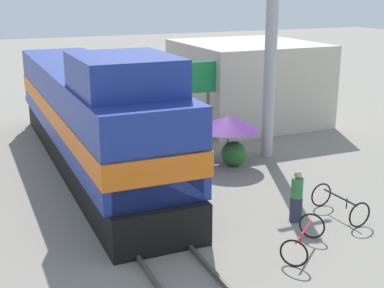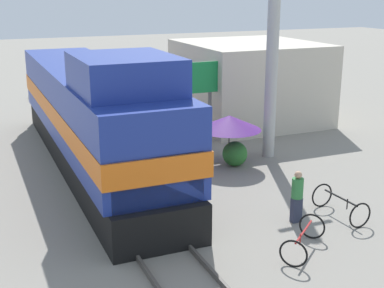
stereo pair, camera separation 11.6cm
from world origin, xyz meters
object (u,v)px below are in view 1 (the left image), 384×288
Objects in this scene: utility_pole at (271,53)px; person_bystander at (297,195)px; bicycle_spare at (303,238)px; billboard_sign at (208,83)px; locomotive at (93,117)px; vendor_umbrella at (228,122)px; bicycle at (340,204)px.

person_bystander is (-2.56, -5.86, -3.34)m from utility_pole.
person_bystander is 1.94m from bicycle_spare.
person_bystander is (-1.26, -8.78, -1.80)m from billboard_sign.
utility_pole is at bearing 66.43° from person_bystander.
locomotive reaches higher than vendor_umbrella.
billboard_sign is 9.27m from bicycle.
billboard_sign reaches higher than bicycle.
utility_pole is 3.37× the size of vendor_umbrella.
bicycle_spare is at bearing -118.21° from person_bystander.
vendor_umbrella is at bearing 95.87° from bicycle.
utility_pole is 4.65× the size of bicycle.
billboard_sign is 2.01× the size of bicycle.
billboard_sign is at bearing 78.33° from vendor_umbrella.
bicycle is at bearing -81.96° from vendor_umbrella.
bicycle is (1.41, -0.22, -0.45)m from person_bystander.
person_bystander is at bearing -113.57° from utility_pole.
utility_pole reaches higher than bicycle_spare.
bicycle is (-1.15, -6.08, -3.79)m from utility_pole.
locomotive reaches higher than person_bystander.
vendor_umbrella is 7.47m from bicycle_spare.
bicycle_spare is (-0.89, -1.66, -0.47)m from person_bystander.
locomotive is 8.49× the size of bicycle_spare.
bicycle_spare is at bearing -101.62° from vendor_umbrella.
bicycle is at bearing -51.70° from locomotive.
bicycle_spare is at bearing -68.61° from locomotive.
person_bystander reaches higher than bicycle_spare.
locomotive is 1.90× the size of utility_pole.
bicycle_spare is (-3.45, -7.52, -3.81)m from utility_pole.
billboard_sign is at bearing 128.36° from bicycle_spare.
bicycle_spare is (-2.30, -1.44, -0.02)m from bicycle.
utility_pole is 7.26m from bicycle.
bicycle_spare is at bearing -114.63° from utility_pole.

